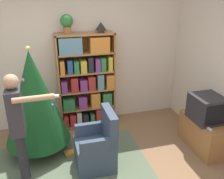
{
  "coord_description": "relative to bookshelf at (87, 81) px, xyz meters",
  "views": [
    {
      "loc": [
        -0.39,
        -2.68,
        2.53
      ],
      "look_at": [
        0.59,
        0.86,
        1.05
      ],
      "focal_mm": 40.0,
      "sensor_mm": 36.0,
      "label": 1
    }
  ],
  "objects": [
    {
      "name": "wall_back",
      "position": [
        -0.33,
        0.25,
        0.38
      ],
      "size": [
        8.0,
        0.1,
        2.6
      ],
      "color": "beige",
      "rests_on": "ground_plane"
    },
    {
      "name": "area_rug",
      "position": [
        -0.64,
        -1.36,
        -0.91
      ],
      "size": [
        2.65,
        1.79,
        0.01
      ],
      "color": "#56664C",
      "rests_on": "ground_plane"
    },
    {
      "name": "bookshelf",
      "position": [
        0.0,
        0.0,
        0.0
      ],
      "size": [
        1.06,
        0.33,
        1.81
      ],
      "color": "#A8703D",
      "rests_on": "ground_plane"
    },
    {
      "name": "tv_stand",
      "position": [
        1.73,
        -1.32,
        -0.65
      ],
      "size": [
        0.41,
        0.91,
        0.53
      ],
      "color": "#996638",
      "rests_on": "ground_plane"
    },
    {
      "name": "television",
      "position": [
        1.73,
        -1.32,
        -0.17
      ],
      "size": [
        0.47,
        0.5,
        0.42
      ],
      "color": "#28282D",
      "rests_on": "tv_stand"
    },
    {
      "name": "game_remote",
      "position": [
        1.6,
        -1.59,
        -0.37
      ],
      "size": [
        0.04,
        0.12,
        0.02
      ],
      "color": "white",
      "rests_on": "tv_stand"
    },
    {
      "name": "christmas_tree",
      "position": [
        -0.94,
        -0.68,
        0.04
      ],
      "size": [
        1.03,
        1.03,
        1.78
      ],
      "color": "#4C3323",
      "rests_on": "ground_plane"
    },
    {
      "name": "armchair",
      "position": [
        -0.09,
        -1.32,
        -0.59
      ],
      "size": [
        0.57,
        0.56,
        0.92
      ],
      "rotation": [
        0.0,
        0.0,
        -1.57
      ],
      "color": "#334256",
      "rests_on": "ground_plane"
    },
    {
      "name": "standing_person",
      "position": [
        -1.13,
        -1.39,
        0.03
      ],
      "size": [
        0.63,
        0.47,
        1.6
      ],
      "rotation": [
        0.0,
        0.0,
        -1.55
      ],
      "color": "#232328",
      "rests_on": "ground_plane"
    },
    {
      "name": "potted_plant",
      "position": [
        -0.3,
        0.01,
        1.09
      ],
      "size": [
        0.22,
        0.22,
        0.33
      ],
      "color": "#935B38",
      "rests_on": "bookshelf"
    },
    {
      "name": "table_lamp",
      "position": [
        0.29,
        0.01,
        1.0
      ],
      "size": [
        0.2,
        0.2,
        0.18
      ],
      "color": "#473828",
      "rests_on": "bookshelf"
    },
    {
      "name": "book_pile_near_tree",
      "position": [
        -0.46,
        -0.94,
        -0.89
      ],
      "size": [
        0.22,
        0.16,
        0.05
      ],
      "color": "orange",
      "rests_on": "ground_plane"
    }
  ]
}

